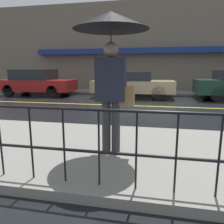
% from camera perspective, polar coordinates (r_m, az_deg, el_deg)
% --- Properties ---
extents(ground_plane, '(80.00, 80.00, 0.00)m').
position_cam_1_polar(ground_plane, '(8.95, 14.13, 1.31)').
color(ground_plane, black).
extents(sidewalk_near, '(28.00, 2.99, 0.13)m').
position_cam_1_polar(sidewalk_near, '(3.84, 17.68, -10.92)').
color(sidewalk_near, gray).
rests_on(sidewalk_near, ground_plane).
extents(sidewalk_far, '(28.00, 1.95, 0.13)m').
position_cam_1_polar(sidewalk_far, '(13.64, 13.27, 4.90)').
color(sidewalk_far, gray).
rests_on(sidewalk_far, ground_plane).
extents(lane_marking, '(25.20, 0.12, 0.01)m').
position_cam_1_polar(lane_marking, '(8.95, 14.13, 1.34)').
color(lane_marking, gold).
rests_on(lane_marking, ground_plane).
extents(building_storefront, '(28.00, 0.85, 5.71)m').
position_cam_1_polar(building_storefront, '(14.72, 13.64, 16.16)').
color(building_storefront, '#706656').
rests_on(building_storefront, ground_plane).
extents(railing_foreground, '(12.00, 0.04, 0.92)m').
position_cam_1_polar(railing_foreground, '(2.47, 21.62, -7.57)').
color(railing_foreground, black).
rests_on(railing_foreground, sidewalk_near).
extents(pedestrian, '(1.15, 1.15, 2.19)m').
position_cam_1_polar(pedestrian, '(3.48, -0.20, 18.02)').
color(pedestrian, '#333338').
rests_on(pedestrian, sidewalk_near).
extents(car_red, '(4.20, 1.81, 1.45)m').
position_cam_1_polar(car_red, '(13.29, -19.14, 7.34)').
color(car_red, maroon).
rests_on(car_red, ground_plane).
extents(car_tan, '(4.21, 1.79, 1.34)m').
position_cam_1_polar(car_tan, '(11.54, 5.33, 7.26)').
color(car_tan, tan).
rests_on(car_tan, ground_plane).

